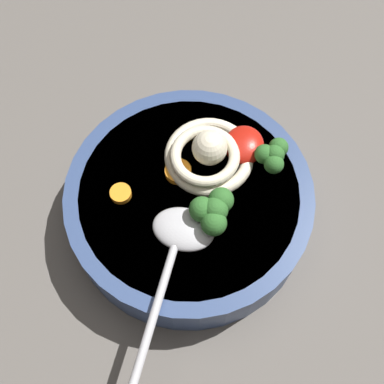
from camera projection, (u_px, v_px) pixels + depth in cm
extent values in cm
cube|color=#5B5651|center=(190.00, 215.00, 56.56)|extent=(110.62, 110.62, 3.58)
cylinder|color=#334775|center=(192.00, 204.00, 52.03)|extent=(25.28, 25.28, 5.74)
cylinder|color=gold|center=(192.00, 203.00, 51.83)|extent=(22.24, 22.24, 5.29)
torus|color=beige|center=(209.00, 156.00, 50.54)|extent=(9.17, 9.17, 1.27)
torus|color=beige|center=(205.00, 156.00, 49.39)|extent=(9.83, 9.83, 1.14)
sphere|color=beige|center=(210.00, 148.00, 49.06)|extent=(3.56, 3.56, 3.56)
ellipsoid|color=#B7B7BC|center=(180.00, 229.00, 46.86)|extent=(5.23, 6.58, 1.60)
cylinder|color=#B7B7BC|center=(157.00, 305.00, 43.69)|extent=(14.96, 2.99, 0.80)
ellipsoid|color=#B2190F|center=(244.00, 145.00, 50.67)|extent=(4.55, 4.09, 2.05)
cylinder|color=#7A9E60|center=(214.00, 218.00, 47.49)|extent=(1.25, 1.25, 1.34)
sphere|color=#2D6628|center=(215.00, 210.00, 45.78)|extent=(2.46, 2.46, 2.46)
sphere|color=#2D6628|center=(214.00, 223.00, 45.44)|extent=(2.46, 2.46, 2.46)
sphere|color=#2D6628|center=(221.00, 200.00, 46.34)|extent=(2.46, 2.46, 2.46)
sphere|color=#2D6628|center=(202.00, 209.00, 46.00)|extent=(2.46, 2.46, 2.46)
cylinder|color=#7A9E60|center=(272.00, 162.00, 50.33)|extent=(1.02, 1.02, 1.09)
sphere|color=#2D6628|center=(275.00, 154.00, 48.95)|extent=(2.00, 2.00, 2.00)
sphere|color=#2D6628|center=(274.00, 164.00, 48.67)|extent=(2.00, 2.00, 2.00)
sphere|color=#2D6628|center=(278.00, 147.00, 49.40)|extent=(2.00, 2.00, 2.00)
sphere|color=#2D6628|center=(264.00, 154.00, 49.13)|extent=(2.00, 2.00, 2.00)
cylinder|color=orange|center=(178.00, 171.00, 50.04)|extent=(2.69, 2.69, 0.76)
cylinder|color=orange|center=(121.00, 193.00, 49.01)|extent=(2.13, 2.13, 0.66)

